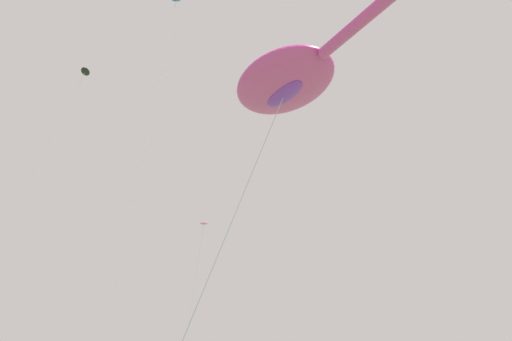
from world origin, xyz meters
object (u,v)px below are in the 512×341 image
(small_kite_delta_white, at_px, (81,80))
(small_kite_tiny_distant, at_px, (203,232))
(big_show_kite, at_px, (288,80))
(small_kite_stunt_black, at_px, (174,11))

(small_kite_delta_white, relative_size, small_kite_tiny_distant, 1.76)
(big_show_kite, distance_m, small_kite_stunt_black, 9.35)
(big_show_kite, relative_size, small_kite_delta_white, 0.65)
(small_kite_delta_white, xyz_separation_m, small_kite_tiny_distant, (8.03, -3.32, -7.87))
(small_kite_delta_white, bearing_deg, small_kite_tiny_distant, 122.83)
(big_show_kite, bearing_deg, small_kite_tiny_distant, -14.30)
(small_kite_tiny_distant, relative_size, small_kite_stunt_black, 0.54)
(big_show_kite, relative_size, small_kite_tiny_distant, 1.15)
(small_kite_delta_white, relative_size, small_kite_stunt_black, 0.95)
(small_kite_delta_white, bearing_deg, big_show_kite, 51.66)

